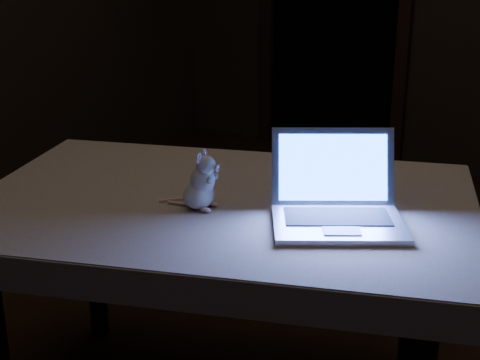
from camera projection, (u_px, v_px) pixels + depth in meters
The scene contains 4 objects.
table at pixel (224, 310), 2.07m from camera, with size 1.30×0.84×0.70m, color black, non-canonical shape.
tablecloth at pixel (218, 218), 1.93m from camera, with size 1.39×0.93×0.09m, color beige, non-canonical shape.
laptop at pixel (340, 186), 1.72m from camera, with size 0.33×0.29×0.22m, color #B7B6BB, non-canonical shape.
plush_mouse at pixel (199, 180), 1.86m from camera, with size 0.12×0.12×0.16m, color silver, non-canonical shape.
Camera 1 is at (0.90, -1.69, 1.40)m, focal length 52.00 mm.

